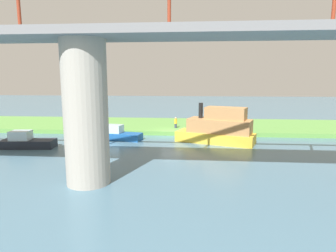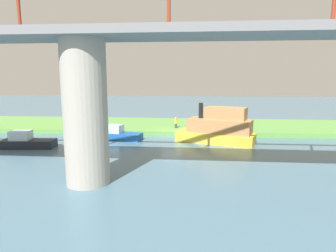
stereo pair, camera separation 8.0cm
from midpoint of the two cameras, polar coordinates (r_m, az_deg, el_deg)
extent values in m
plane|color=#476B7F|center=(34.36, 0.63, -1.94)|extent=(160.00, 160.00, 0.00)
cube|color=#5B9342|center=(40.21, 1.28, 0.07)|extent=(80.00, 12.00, 0.50)
cylinder|color=#9E998E|center=(18.82, -16.06, 2.37)|extent=(2.78, 2.78, 9.11)
cube|color=slate|center=(18.88, -16.74, 17.00)|extent=(71.18, 4.00, 0.50)
cylinder|color=maroon|center=(21.64, 29.87, 19.32)|extent=(0.24, 0.24, 2.60)
cylinder|color=maroon|center=(19.96, 0.11, 21.46)|extent=(0.24, 0.24, 2.60)
cylinder|color=maroon|center=(23.13, -27.44, 18.77)|extent=(0.24, 0.24, 2.60)
cylinder|color=#2D334C|center=(36.85, 1.46, 0.05)|extent=(0.29, 0.29, 0.55)
cylinder|color=gold|center=(36.76, 1.46, 0.93)|extent=(0.36, 0.36, 0.60)
sphere|color=tan|center=(36.70, 1.46, 1.58)|extent=(0.24, 0.24, 0.24)
cylinder|color=brown|center=(35.87, 14.65, -0.16)|extent=(0.20, 0.20, 0.99)
cube|color=gold|center=(31.10, 9.19, -2.24)|extent=(8.62, 5.32, 1.09)
cube|color=#B27F4C|center=(30.76, 10.07, 0.02)|extent=(6.99, 4.51, 1.45)
cube|color=#B27F4C|center=(30.42, 11.30, 2.47)|extent=(4.55, 3.33, 1.27)
cylinder|color=black|center=(31.14, 6.42, 3.09)|extent=(0.45, 0.45, 1.64)
cube|color=#D84C2D|center=(31.56, 5.42, -0.23)|extent=(1.92, 2.03, 0.82)
cube|color=#1E232D|center=(31.57, -25.99, -3.18)|extent=(5.26, 2.33, 0.79)
cube|color=silver|center=(31.71, -27.21, -1.65)|extent=(1.98, 1.63, 0.91)
cube|color=#195199|center=(32.60, -9.59, -2.01)|extent=(5.16, 2.63, 0.77)
cube|color=silver|center=(32.73, -10.67, -0.53)|extent=(2.00, 1.70, 0.87)
camera|label=1|loc=(0.04, -90.08, -0.01)|focal=30.79mm
camera|label=2|loc=(0.04, 89.92, 0.01)|focal=30.79mm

